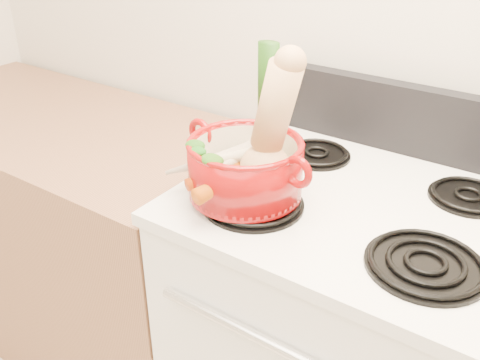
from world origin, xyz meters
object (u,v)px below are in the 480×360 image
Objects in this scene: squash at (278,131)px; leek at (268,112)px; dutch_oven at (245,168)px; stove_body at (343,357)px.

squash is 0.07m from leek.
leek is (0.03, 0.05, 0.12)m from dutch_oven.
leek is (-0.05, 0.05, 0.01)m from squash.
dutch_oven is 0.14m from squash.
dutch_oven is (-0.22, -0.15, 0.57)m from stove_body.
leek reaches higher than stove_body.
squash is at bearing -35.10° from leek.
leek reaches higher than dutch_oven.
stove_body is at bearing 34.13° from leek.
dutch_oven is at bearing -146.08° from stove_body.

